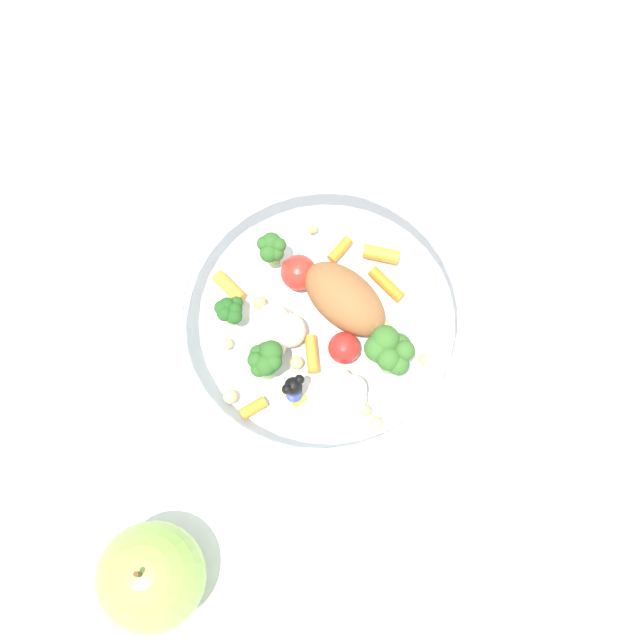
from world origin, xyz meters
TOP-DOWN VIEW (x-y plane):
  - ground_plane at (0.00, 0.00)m, footprint 2.40×2.40m
  - food_container at (0.02, 0.00)m, footprint 0.24×0.24m
  - loose_apple at (0.26, -0.00)m, footprint 0.08×0.08m

SIDE VIEW (x-z plane):
  - ground_plane at x=0.00m, z-range 0.00..0.00m
  - food_container at x=0.02m, z-range 0.00..0.06m
  - loose_apple at x=0.26m, z-range -0.01..0.09m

